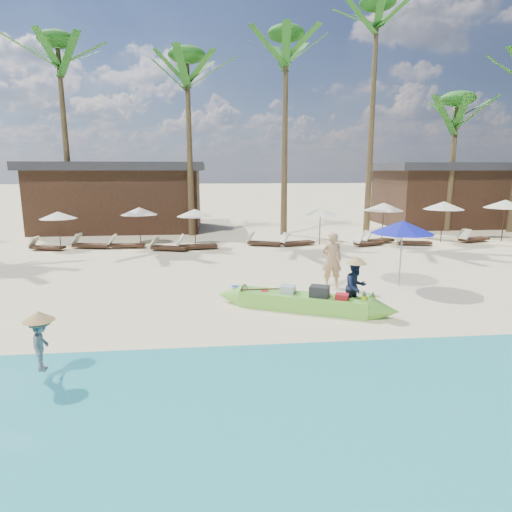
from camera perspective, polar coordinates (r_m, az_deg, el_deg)
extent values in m
plane|color=beige|center=(12.12, 4.73, -6.93)|extent=(240.00, 240.00, 0.00)
cube|color=tan|center=(7.66, 12.00, -18.51)|extent=(240.00, 4.50, 0.01)
cube|color=#72D03F|center=(11.94, 6.28, -6.18)|extent=(3.53, 2.17, 0.43)
cube|color=white|center=(11.93, 6.28, -6.08)|extent=(3.00, 1.77, 0.19)
cube|color=#262628|center=(11.76, 8.45, -4.90)|extent=(0.62, 0.57, 0.39)
cube|color=silver|center=(12.01, 4.27, -4.66)|extent=(0.50, 0.47, 0.31)
cube|color=#B4181E|center=(11.64, 11.38, -5.55)|extent=(0.42, 0.40, 0.25)
cylinder|color=#B4181E|center=(12.22, 1.20, -4.87)|extent=(0.25, 0.25, 0.10)
cylinder|color=#262628|center=(12.20, -0.22, -4.92)|extent=(0.22, 0.22, 0.09)
sphere|color=tan|center=(12.35, -1.61, -4.46)|extent=(0.20, 0.20, 0.20)
cylinder|color=yellow|center=(11.73, 14.20, -5.66)|extent=(0.16, 0.16, 0.20)
cylinder|color=yellow|center=(11.72, 15.30, -5.73)|extent=(0.16, 0.16, 0.20)
imported|color=tan|center=(14.21, 10.07, -0.51)|extent=(0.69, 0.48, 1.83)
imported|color=#141D38|center=(11.81, 13.12, -4.07)|extent=(0.84, 0.75, 1.43)
imported|color=gray|center=(8.85, -26.70, -10.44)|extent=(0.47, 0.70, 1.01)
cylinder|color=#99999E|center=(14.88, 18.75, 0.16)|extent=(0.05, 0.05, 2.13)
cone|color=#1218AB|center=(14.74, 18.97, 3.67)|extent=(2.04, 2.04, 0.42)
cylinder|color=#3A2517|center=(23.34, -24.74, 3.12)|extent=(0.04, 0.04, 1.76)
cone|color=beige|center=(23.26, -24.90, 4.96)|extent=(1.76, 1.76, 0.35)
cube|color=#3A2517|center=(23.02, -26.04, 1.04)|extent=(1.70, 0.91, 0.11)
cube|color=beige|center=(23.39, -27.54, 1.76)|extent=(0.48, 0.60, 0.47)
cube|color=#3A2517|center=(22.68, -21.01, 1.35)|extent=(1.90, 0.95, 0.13)
cube|color=beige|center=(23.00, -22.86, 2.15)|extent=(0.52, 0.66, 0.53)
cylinder|color=#3A2517|center=(22.98, -15.23, 3.80)|extent=(0.05, 0.05, 1.88)
cone|color=beige|center=(22.90, -15.33, 5.81)|extent=(1.88, 1.88, 0.38)
cube|color=#3A2517|center=(22.21, -16.75, 1.39)|extent=(1.71, 0.64, 0.12)
cube|color=beige|center=(22.36, -18.64, 2.11)|extent=(0.41, 0.56, 0.49)
cube|color=#3A2517|center=(20.94, -11.41, 1.09)|extent=(1.84, 1.04, 0.12)
cube|color=beige|center=(21.18, -13.38, 1.97)|extent=(0.54, 0.65, 0.51)
cylinder|color=#3A2517|center=(21.86, -8.12, 3.66)|extent=(0.05, 0.05, 1.84)
cone|color=beige|center=(21.77, -8.17, 5.72)|extent=(1.84, 1.84, 0.37)
cube|color=#3A2517|center=(21.12, -7.79, 1.33)|extent=(1.94, 0.85, 0.13)
cube|color=beige|center=(21.00, -10.07, 2.12)|extent=(0.50, 0.66, 0.55)
cylinder|color=#3A2517|center=(22.46, 8.52, 3.88)|extent=(0.05, 0.05, 1.87)
cone|color=beige|center=(22.37, 8.58, 5.92)|extent=(1.87, 1.87, 0.37)
cube|color=#3A2517|center=(21.91, 1.16, 1.75)|extent=(1.79, 1.08, 0.12)
cube|color=beige|center=(22.02, -0.76, 2.59)|extent=(0.54, 0.65, 0.50)
cube|color=#3A2517|center=(22.10, 5.55, 1.79)|extent=(1.82, 1.05, 0.12)
cube|color=beige|center=(21.69, 3.80, 2.45)|extent=(0.54, 0.65, 0.51)
cylinder|color=#3A2517|center=(23.63, 16.54, 4.16)|extent=(0.05, 0.05, 2.08)
cone|color=beige|center=(23.54, 16.66, 6.32)|extent=(2.08, 2.08, 0.42)
cube|color=#3A2517|center=(23.53, 15.90, 1.99)|extent=(1.87, 1.10, 0.13)
cube|color=beige|center=(22.99, 14.44, 2.65)|extent=(0.56, 0.67, 0.52)
cube|color=#3A2517|center=(22.69, 14.81, 1.68)|extent=(1.66, 1.00, 0.11)
cube|color=beige|center=(22.21, 13.46, 2.27)|extent=(0.50, 0.60, 0.46)
cylinder|color=#3A2517|center=(25.05, 23.58, 4.12)|extent=(0.05, 0.05, 2.12)
cone|color=beige|center=(24.97, 23.74, 6.19)|extent=(2.12, 2.12, 0.42)
cube|color=#3A2517|center=(23.56, 20.37, 1.71)|extent=(1.73, 0.85, 0.12)
cube|color=beige|center=(23.34, 18.68, 2.46)|extent=(0.47, 0.60, 0.49)
cylinder|color=#3A2517|center=(26.73, 30.11, 4.01)|extent=(0.05, 0.05, 2.19)
cone|color=beige|center=(26.66, 30.31, 6.01)|extent=(2.19, 2.19, 0.44)
cube|color=#3A2517|center=(25.98, 27.08, 2.04)|extent=(1.91, 1.17, 0.13)
cube|color=beige|center=(25.30, 26.04, 2.65)|extent=(0.58, 0.69, 0.53)
cone|color=brown|center=(27.70, -24.05, 13.79)|extent=(0.40, 0.40, 10.89)
ellipsoid|color=#216619|center=(28.55, -25.01, 24.73)|extent=(2.08, 2.08, 0.88)
cone|color=brown|center=(25.64, -8.86, 13.97)|extent=(0.40, 0.40, 10.08)
ellipsoid|color=#216619|center=(26.37, -9.22, 24.96)|extent=(2.08, 2.08, 0.88)
cone|color=brown|center=(25.75, 3.86, 15.38)|extent=(0.40, 0.40, 11.26)
ellipsoid|color=#216619|center=(26.75, 4.04, 27.49)|extent=(2.08, 2.08, 0.88)
cone|color=brown|center=(27.57, 15.16, 16.74)|extent=(0.40, 0.40, 13.16)
ellipsoid|color=#216619|center=(28.99, 15.93, 29.77)|extent=(2.08, 2.08, 0.88)
cone|color=brown|center=(29.87, 24.68, 10.77)|extent=(0.40, 0.40, 8.07)
ellipsoid|color=#216619|center=(30.18, 25.34, 18.43)|extent=(2.08, 2.08, 0.88)
cube|color=#3A2517|center=(29.45, -17.49, 7.11)|extent=(10.00, 6.00, 3.80)
cube|color=#2D2D33|center=(29.39, -17.74, 11.29)|extent=(10.80, 6.60, 0.50)
cube|color=#3A2517|center=(33.09, 23.51, 7.10)|extent=(8.00, 6.00, 3.80)
cube|color=#2D2D33|center=(33.04, 23.81, 10.82)|extent=(8.80, 6.60, 0.50)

